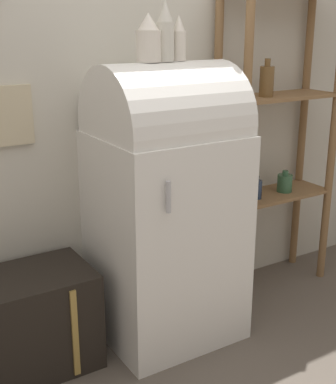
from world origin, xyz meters
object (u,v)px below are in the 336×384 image
at_px(vase_center, 165,33).
at_px(suitcase_trunk, 20,324).
at_px(refrigerator, 166,201).
at_px(vase_left, 148,39).
at_px(vase_right, 179,40).

bearing_deg(vase_center, suitcase_trunk, 175.42).
height_order(refrigerator, vase_left, vase_left).
xyz_separation_m(refrigerator, suitcase_trunk, (-0.80, 0.07, -0.52)).
xyz_separation_m(vase_left, vase_right, (0.17, -0.00, -0.00)).
relative_size(refrigerator, vase_center, 5.22).
bearing_deg(vase_center, vase_right, 5.12).
relative_size(refrigerator, vase_left, 6.57).
bearing_deg(refrigerator, vase_left, 171.15).
xyz_separation_m(suitcase_trunk, vase_center, (0.80, -0.06, 1.37)).
xyz_separation_m(vase_left, vase_center, (0.08, -0.01, 0.03)).
distance_m(suitcase_trunk, vase_right, 1.61).
bearing_deg(vase_right, suitcase_trunk, 176.36).
height_order(refrigerator, suitcase_trunk, refrigerator).
xyz_separation_m(suitcase_trunk, vase_right, (0.89, -0.06, 1.34)).
bearing_deg(vase_center, vase_left, 172.62).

